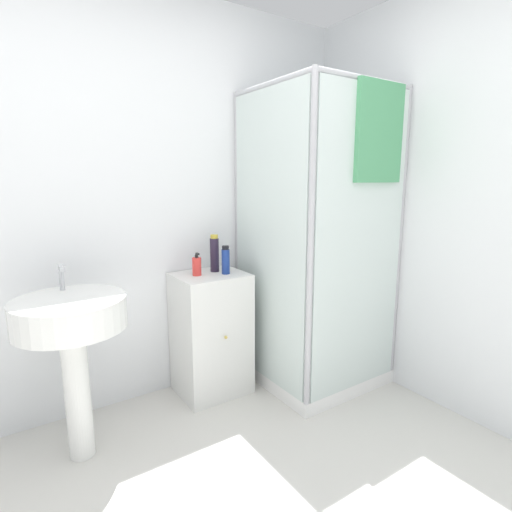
% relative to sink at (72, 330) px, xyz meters
% --- Properties ---
extents(wall_back, '(6.40, 0.06, 2.50)m').
position_rel_sink_xyz_m(wall_back, '(0.29, 0.42, 0.57)').
color(wall_back, silver).
rests_on(wall_back, ground_plane).
extents(shower_enclosure, '(0.80, 0.83, 1.96)m').
position_rel_sink_xyz_m(shower_enclosure, '(1.51, -0.09, -0.10)').
color(shower_enclosure, white).
rests_on(shower_enclosure, ground_plane).
extents(vanity_cabinet, '(0.44, 0.40, 0.80)m').
position_rel_sink_xyz_m(vanity_cabinet, '(0.86, 0.20, -0.27)').
color(vanity_cabinet, silver).
rests_on(vanity_cabinet, ground_plane).
extents(sink, '(0.52, 0.52, 0.97)m').
position_rel_sink_xyz_m(sink, '(0.00, 0.00, 0.00)').
color(sink, white).
rests_on(sink, ground_plane).
extents(soap_dispenser, '(0.06, 0.06, 0.14)m').
position_rel_sink_xyz_m(soap_dispenser, '(0.77, 0.21, 0.19)').
color(soap_dispenser, red).
rests_on(soap_dispenser, vanity_cabinet).
extents(shampoo_bottle_tall_black, '(0.06, 0.06, 0.24)m').
position_rel_sink_xyz_m(shampoo_bottle_tall_black, '(0.92, 0.25, 0.24)').
color(shampoo_bottle_tall_black, '#281E33').
rests_on(shampoo_bottle_tall_black, vanity_cabinet).
extents(shampoo_bottle_blue, '(0.05, 0.05, 0.18)m').
position_rel_sink_xyz_m(shampoo_bottle_blue, '(0.94, 0.15, 0.21)').
color(shampoo_bottle_blue, navy).
rests_on(shampoo_bottle_blue, vanity_cabinet).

